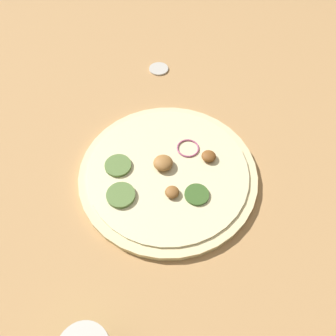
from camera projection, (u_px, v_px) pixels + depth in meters
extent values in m
plane|color=tan|center=(168.00, 175.00, 0.58)|extent=(3.00, 3.00, 0.00)
cylinder|color=beige|center=(168.00, 173.00, 0.57)|extent=(0.31, 0.31, 0.01)
cylinder|color=beige|center=(168.00, 171.00, 0.57)|extent=(0.28, 0.28, 0.00)
cylinder|color=#567538|center=(118.00, 167.00, 0.57)|extent=(0.05, 0.05, 0.01)
cylinder|color=#385B23|center=(197.00, 194.00, 0.54)|extent=(0.04, 0.04, 0.00)
ellipsoid|color=#996633|center=(163.00, 163.00, 0.56)|extent=(0.03, 0.03, 0.02)
ellipsoid|color=brown|center=(172.00, 192.00, 0.53)|extent=(0.02, 0.02, 0.01)
cylinder|color=#567538|center=(121.00, 195.00, 0.53)|extent=(0.05, 0.05, 0.01)
torus|color=#A34C70|center=(188.00, 148.00, 0.59)|extent=(0.04, 0.04, 0.00)
ellipsoid|color=brown|center=(209.00, 156.00, 0.58)|extent=(0.03, 0.03, 0.01)
cylinder|color=beige|center=(159.00, 68.00, 0.74)|extent=(0.04, 0.04, 0.01)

